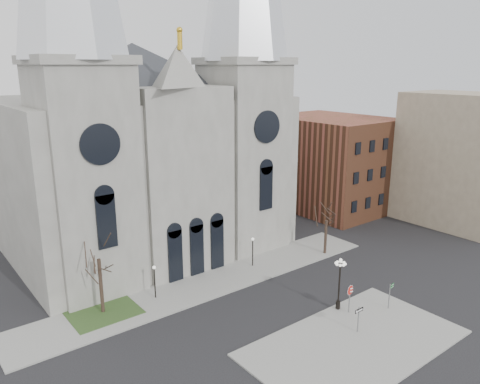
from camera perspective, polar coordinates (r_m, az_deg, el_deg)
ground at (r=41.30m, az=5.43°, el=-16.33°), size 160.00×160.00×0.00m
sidewalk_near at (r=40.38m, az=13.80°, el=-17.43°), size 18.00×10.00×0.14m
sidewalk_far at (r=48.78m, az=-3.63°, el=-10.96°), size 40.00×6.00×0.14m
grass_patch at (r=45.10m, az=-16.33°, el=-13.89°), size 6.00×5.00×0.18m
cathedral at (r=54.11m, az=-11.25°, el=11.67°), size 33.00×26.66×54.00m
bg_building_brick at (r=73.62m, az=10.84°, el=3.54°), size 14.00×18.00×14.00m
bg_building_tan at (r=71.03m, az=25.02°, el=3.60°), size 10.00×14.00×18.00m
tree_left at (r=42.75m, az=-16.88°, el=-7.42°), size 3.20×3.20×7.50m
tree_right at (r=55.04m, az=10.50°, el=-3.14°), size 3.20×3.20×6.00m
ped_lamp_left at (r=45.45m, az=-10.38°, el=-10.08°), size 0.32×0.32×3.26m
ped_lamp_right at (r=51.52m, az=1.56°, el=-6.71°), size 0.32×0.32×3.26m
stop_sign at (r=43.50m, az=13.24°, el=-11.90°), size 0.94×0.25×2.67m
globe_lamp at (r=43.36m, az=12.05°, el=-10.15°), size 1.20×1.20×4.92m
one_way_sign at (r=40.95m, az=14.25°, el=-14.37°), size 0.99×0.10×2.27m
street_name_sign at (r=45.35m, az=17.80°, el=-11.77°), size 0.75×0.20×2.39m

